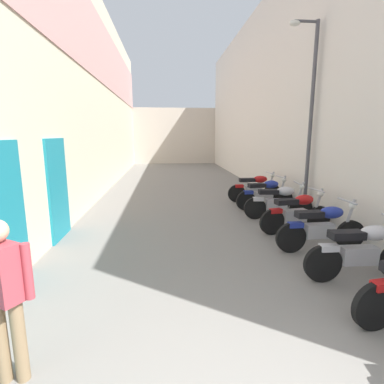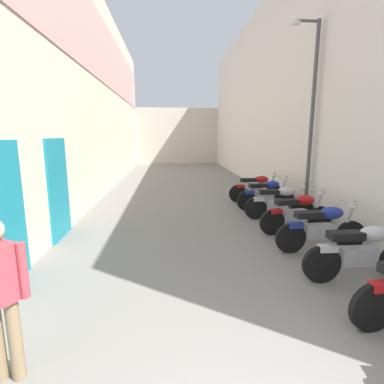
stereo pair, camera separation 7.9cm
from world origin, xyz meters
The scene contains 12 objects.
ground_plane centered at (0.00, 9.29, 0.00)m, with size 38.59×38.59×0.00m, color slate.
building_left centered at (-3.37, 11.24, 3.80)m, with size 0.45×22.59×7.53m.
building_right centered at (3.38, 11.29, 3.79)m, with size 0.45×22.59×7.58m.
building_far_end centered at (0.00, 23.59, 2.15)m, with size 9.36×2.00×4.30m, color beige.
motorcycle_third centered at (2.24, 3.09, 0.50)m, with size 1.85×0.58×1.04m.
motorcycle_fourth centered at (2.24, 4.31, 0.50)m, with size 1.85×0.58×1.04m.
motorcycle_fifth centered at (2.24, 5.45, 0.50)m, with size 1.84×0.58×1.04m.
motorcycle_sixth centered at (2.24, 6.57, 0.50)m, with size 1.85×0.58×1.04m.
motorcycle_seventh centered at (2.24, 7.65, 0.50)m, with size 1.85×0.58×1.04m.
motorcycle_eighth centered at (2.24, 8.71, 0.50)m, with size 1.85×0.58×1.04m.
pedestrian_by_doorway centered at (-2.27, 1.54, 0.92)m, with size 0.52×0.35×1.57m.
street_lamp centered at (2.94, 6.68, 2.94)m, with size 0.79×0.18×5.07m.
Camera 1 is at (-0.83, -1.02, 2.28)m, focal length 27.81 mm.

